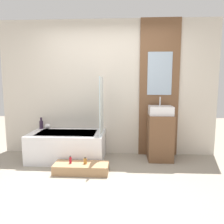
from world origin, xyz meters
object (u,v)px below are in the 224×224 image
bathtub (67,146)px  sink (161,110)px  wooden_step_bench (81,168)px  bottle_soap_secondary (85,161)px  vase_round_light (48,126)px  bottle_soap_primary (70,160)px  vase_tall_dark (41,124)px

bathtub → sink: sink is taller
wooden_step_bench → bottle_soap_secondary: 0.14m
vase_round_light → bottle_soap_secondary: size_ratio=1.01×
wooden_step_bench → vase_round_light: bearing=134.3°
bottle_soap_primary → vase_tall_dark: bearing=132.3°
bathtub → bottle_soap_secondary: size_ratio=12.93×
wooden_step_bench → bottle_soap_primary: size_ratio=7.00×
bathtub → vase_round_light: bearing=148.8°
vase_tall_dark → bottle_soap_primary: bearing=-47.7°
vase_round_light → bottle_soap_secondary: vase_round_light is taller
wooden_step_bench → vase_round_light: vase_round_light is taller
bathtub → vase_tall_dark: bearing=153.5°
bottle_soap_secondary → sink: bearing=28.6°
vase_tall_dark → bottle_soap_secondary: bearing=-40.2°
sink → bottle_soap_primary: (-1.51, -0.69, -0.71)m
vase_tall_dark → bottle_soap_secondary: vase_tall_dark is taller
bottle_soap_primary → bathtub: bearing=109.0°
bathtub → vase_round_light: 0.62m
vase_tall_dark → vase_round_light: 0.14m
vase_tall_dark → bottle_soap_primary: size_ratio=1.80×
wooden_step_bench → bottle_soap_secondary: size_ratio=8.24×
bathtub → vase_tall_dark: vase_tall_dark is taller
vase_round_light → bathtub: bearing=-31.2°
bathtub → vase_tall_dark: size_ratio=6.10×
wooden_step_bench → sink: 1.72m
sink → wooden_step_bench: bearing=-152.6°
vase_round_light → bottle_soap_primary: size_ratio=0.86×
bathtub → sink: (1.70, 0.12, 0.66)m
sink → vase_tall_dark: (-2.29, 0.17, -0.31)m
bottle_soap_secondary → vase_round_light: bearing=136.4°
vase_round_light → bottle_soap_primary: 1.13m
bottle_soap_secondary → vase_tall_dark: bearing=139.8°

